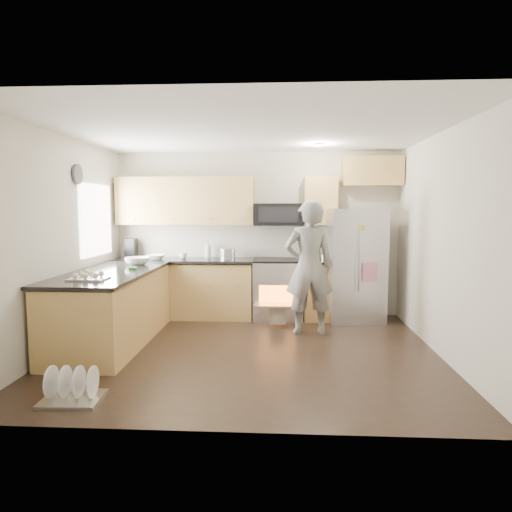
# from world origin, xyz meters

# --- Properties ---
(ground) EXTENTS (4.50, 4.50, 0.00)m
(ground) POSITION_xyz_m (0.00, 0.00, 0.00)
(ground) COLOR black
(ground) RESTS_ON ground
(room_shell) EXTENTS (4.54, 4.04, 2.62)m
(room_shell) POSITION_xyz_m (-0.04, 0.02, 1.67)
(room_shell) COLOR beige
(room_shell) RESTS_ON ground
(back_cabinet_run) EXTENTS (4.45, 0.64, 2.50)m
(back_cabinet_run) POSITION_xyz_m (-0.59, 1.75, 0.96)
(back_cabinet_run) COLOR #AE8345
(back_cabinet_run) RESTS_ON ground
(peninsula) EXTENTS (0.96, 2.36, 1.03)m
(peninsula) POSITION_xyz_m (-1.75, 0.25, 0.46)
(peninsula) COLOR #AE8345
(peninsula) RESTS_ON ground
(stove_range) EXTENTS (0.76, 0.97, 1.79)m
(stove_range) POSITION_xyz_m (0.35, 1.69, 0.68)
(stove_range) COLOR #B7B7BC
(stove_range) RESTS_ON ground
(refrigerator) EXTENTS (0.93, 0.78, 1.71)m
(refrigerator) POSITION_xyz_m (1.50, 1.62, 0.86)
(refrigerator) COLOR #B7B7BC
(refrigerator) RESTS_ON ground
(person) EXTENTS (0.71, 0.51, 1.83)m
(person) POSITION_xyz_m (0.78, 0.85, 0.91)
(person) COLOR gray
(person) RESTS_ON ground
(dish_rack) EXTENTS (0.53, 0.43, 0.32)m
(dish_rack) POSITION_xyz_m (-1.46, -1.51, 0.09)
(dish_rack) COLOR #B7B7BC
(dish_rack) RESTS_ON ground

